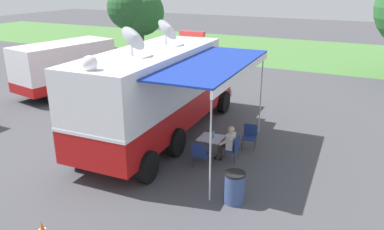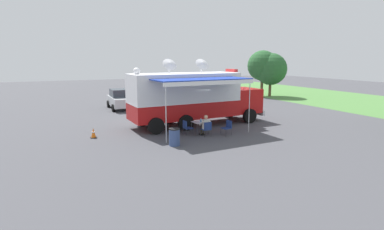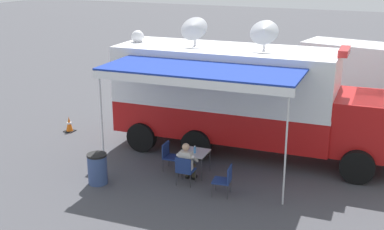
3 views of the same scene
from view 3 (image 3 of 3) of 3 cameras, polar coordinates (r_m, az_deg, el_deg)
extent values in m
plane|color=#47474C|center=(17.41, 3.63, -3.79)|extent=(100.00, 100.00, 0.00)
cube|color=silver|center=(20.48, 10.88, -0.77)|extent=(0.34, 4.80, 0.01)
cube|color=#B71414|center=(17.03, 3.71, -0.18)|extent=(2.83, 7.31, 1.10)
cube|color=white|center=(16.66, 3.80, 4.42)|extent=(2.83, 7.31, 1.70)
cube|color=white|center=(16.87, 3.74, 1.60)|extent=(2.85, 7.33, 0.10)
cube|color=#B71414|center=(16.22, 19.56, -0.98)|extent=(2.40, 2.20, 1.70)
cube|color=#28333D|center=(16.08, 20.45, 0.64)|extent=(2.22, 1.57, 0.70)
cylinder|color=black|center=(17.71, 18.80, -2.63)|extent=(0.35, 1.01, 1.00)
cylinder|color=black|center=(15.37, 18.24, -5.64)|extent=(0.35, 1.01, 1.00)
cylinder|color=black|center=(18.52, 3.27, -0.82)|extent=(0.35, 1.01, 1.00)
cylinder|color=black|center=(16.29, 0.50, -3.39)|extent=(0.35, 1.01, 1.00)
cylinder|color=black|center=(19.19, -2.36, -0.14)|extent=(0.35, 1.01, 1.00)
cylinder|color=black|center=(17.06, -5.73, -2.51)|extent=(0.35, 1.01, 1.00)
cube|color=white|center=(16.48, 3.86, 7.47)|extent=(2.83, 7.31, 0.10)
cube|color=red|center=(15.75, 16.90, 6.92)|extent=(1.11, 0.33, 0.20)
cylinder|color=silver|center=(16.78, 0.33, 8.64)|extent=(0.10, 0.10, 0.45)
cone|color=silver|center=(16.59, 0.14, 9.95)|extent=(0.76, 0.93, 0.81)
cylinder|color=silver|center=(16.10, 8.20, 8.09)|extent=(0.10, 0.10, 0.45)
cone|color=silver|center=(15.90, 8.14, 9.45)|extent=(0.76, 0.93, 0.81)
sphere|color=white|center=(17.66, -6.18, 8.83)|extent=(0.44, 0.44, 0.44)
cube|color=#193399|center=(14.33, 0.98, 5.18)|extent=(2.47, 5.86, 0.06)
cube|color=white|center=(13.40, -0.62, 3.69)|extent=(0.35, 5.76, 0.24)
cylinder|color=silver|center=(13.17, 10.61, -3.64)|extent=(0.05, 0.05, 3.25)
cylinder|color=silver|center=(15.06, -10.19, -0.90)|extent=(0.05, 0.05, 3.25)
cube|color=silver|center=(15.09, 0.26, -4.26)|extent=(0.84, 0.84, 0.03)
cylinder|color=#333338|center=(15.43, 2.05, -5.22)|extent=(0.03, 0.03, 0.70)
cylinder|color=#333338|center=(14.79, 1.09, -6.26)|extent=(0.03, 0.03, 0.70)
cylinder|color=#333338|center=(15.67, -0.51, -4.85)|extent=(0.03, 0.03, 0.70)
cylinder|color=#333338|center=(15.04, -1.57, -5.84)|extent=(0.03, 0.03, 0.70)
cylinder|color=#4C99D8|center=(14.98, 0.32, -3.96)|extent=(0.07, 0.07, 0.20)
cylinder|color=white|center=(14.94, 0.32, -3.56)|extent=(0.04, 0.04, 0.02)
cube|color=navy|center=(14.60, -0.69, -6.29)|extent=(0.50, 0.50, 0.04)
cube|color=navy|center=(14.32, -1.02, -5.77)|extent=(0.06, 0.48, 0.44)
cylinder|color=#333338|center=(14.95, -1.15, -6.58)|extent=(0.02, 0.02, 0.42)
cylinder|color=#333338|center=(14.80, 0.43, -6.84)|extent=(0.02, 0.02, 0.42)
cylinder|color=#333338|center=(14.58, -1.82, -7.24)|extent=(0.02, 0.02, 0.42)
cylinder|color=#333338|center=(14.43, -0.20, -7.51)|extent=(0.02, 0.02, 0.42)
cube|color=navy|center=(15.51, -2.26, -4.83)|extent=(0.50, 0.50, 0.04)
cube|color=navy|center=(15.51, -3.01, -3.93)|extent=(0.48, 0.06, 0.44)
cylinder|color=#333338|center=(15.70, -1.19, -5.37)|extent=(0.02, 0.02, 0.42)
cylinder|color=#333338|center=(15.33, -1.82, -5.96)|extent=(0.02, 0.02, 0.42)
cylinder|color=#333338|center=(15.86, -2.66, -5.14)|extent=(0.02, 0.02, 0.42)
cylinder|color=#333338|center=(15.49, -3.33, -5.72)|extent=(0.02, 0.02, 0.42)
cube|color=navy|center=(13.96, 3.37, -7.48)|extent=(0.54, 0.54, 0.04)
cube|color=navy|center=(13.83, 4.29, -6.71)|extent=(0.48, 0.11, 0.44)
cylinder|color=#333338|center=(13.90, 2.26, -8.53)|extent=(0.02, 0.02, 0.42)
cylinder|color=#333338|center=(14.29, 2.69, -7.78)|extent=(0.02, 0.02, 0.42)
cylinder|color=#333338|center=(13.82, 4.05, -8.74)|extent=(0.02, 0.02, 0.42)
cylinder|color=#333338|center=(14.21, 4.43, -7.98)|extent=(0.02, 0.02, 0.42)
cube|color=silver|center=(14.48, -0.69, -5.20)|extent=(0.26, 0.37, 0.56)
sphere|color=tan|center=(14.33, -0.70, -3.65)|extent=(0.22, 0.22, 0.22)
cylinder|color=silver|center=(14.65, -1.35, -4.76)|extent=(0.43, 0.11, 0.34)
cylinder|color=silver|center=(14.49, 0.33, -5.01)|extent=(0.43, 0.11, 0.34)
cylinder|color=#383323|center=(14.78, -0.79, -5.90)|extent=(0.39, 0.15, 0.13)
cylinder|color=#383323|center=(15.02, -0.52, -6.45)|extent=(0.11, 0.11, 0.42)
cube|color=black|center=(15.15, -0.43, -6.97)|extent=(0.24, 0.11, 0.07)
cylinder|color=#383323|center=(14.71, -0.06, -6.01)|extent=(0.39, 0.15, 0.13)
cylinder|color=#383323|center=(14.96, 0.19, -6.56)|extent=(0.11, 0.11, 0.42)
cube|color=black|center=(15.08, 0.28, -7.08)|extent=(0.24, 0.11, 0.07)
cylinder|color=#384C7F|center=(14.88, -10.67, -6.12)|extent=(0.56, 0.56, 0.85)
cylinder|color=black|center=(14.71, -10.77, -4.49)|extent=(0.57, 0.57, 0.06)
cube|color=black|center=(19.58, -13.71, -1.77)|extent=(0.36, 0.36, 0.03)
cone|color=orange|center=(19.49, -13.77, -0.97)|extent=(0.26, 0.26, 0.55)
cylinder|color=white|center=(19.48, -13.77, -0.89)|extent=(0.17, 0.17, 0.06)
cube|color=white|center=(23.43, 18.84, 4.96)|extent=(2.99, 5.49, 2.20)
cube|color=#B71414|center=(23.62, 18.64, 2.95)|extent=(3.01, 5.51, 0.50)
cylinder|color=black|center=(25.07, 16.12, 3.21)|extent=(0.40, 0.87, 0.84)
cylinder|color=black|center=(23.14, 14.44, 2.18)|extent=(0.40, 0.87, 0.84)
cube|color=#B2B5BA|center=(26.04, 5.76, 4.96)|extent=(4.23, 1.86, 0.76)
cube|color=#28333D|center=(26.04, 5.92, 6.57)|extent=(2.12, 1.63, 0.68)
cylinder|color=black|center=(24.65, 6.71, 3.31)|extent=(0.64, 0.23, 0.64)
cylinder|color=black|center=(25.25, 2.82, 3.74)|extent=(0.64, 0.23, 0.64)
cylinder|color=black|center=(27.07, 8.46, 4.51)|extent=(0.64, 0.23, 0.64)
cylinder|color=black|center=(27.62, 4.87, 4.90)|extent=(0.64, 0.23, 0.64)
camera|label=1|loc=(18.51, -41.01, 11.92)|focal=35.60mm
camera|label=2|loc=(14.07, -77.29, -4.09)|focal=28.67mm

